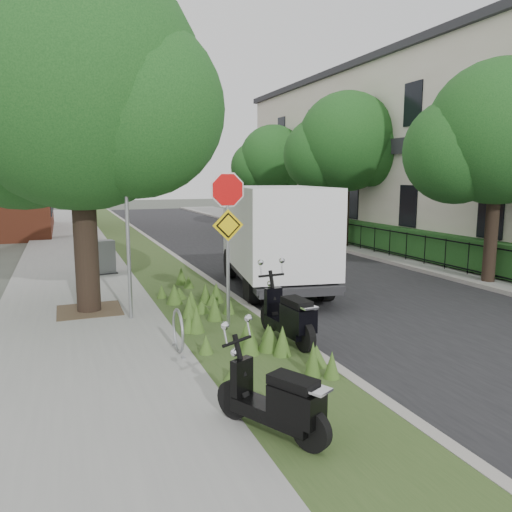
{
  "coord_description": "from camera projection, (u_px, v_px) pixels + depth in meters",
  "views": [
    {
      "loc": [
        -4.45,
        -8.81,
        3.13
      ],
      "look_at": [
        -0.31,
        1.84,
        1.3
      ],
      "focal_mm": 35.0,
      "sensor_mm": 36.0,
      "label": 1
    }
  ],
  "objects": [
    {
      "name": "street_tree_main",
      "position": [
        74.0,
        97.0,
        10.61
      ],
      "size": [
        6.21,
        5.54,
        7.66
      ],
      "color": "black",
      "rests_on": "ground"
    },
    {
      "name": "verge",
      "position": [
        149.0,
        258.0,
        18.85
      ],
      "size": [
        2.0,
        60.0,
        0.12
      ],
      "primitive_type": "cube",
      "color": "#344D21",
      "rests_on": "ground"
    },
    {
      "name": "scooter_far",
      "position": [
        292.0,
        321.0,
        8.98
      ],
      "size": [
        0.48,
        1.85,
        0.88
      ],
      "color": "black",
      "rests_on": "ground"
    },
    {
      "name": "far_tree_a",
      "position": [
        495.0,
        140.0,
        13.91
      ],
      "size": [
        4.6,
        4.1,
        6.22
      ],
      "color": "black",
      "rests_on": "ground"
    },
    {
      "name": "fence_far",
      "position": [
        348.0,
        233.0,
        21.87
      ],
      "size": [
        0.04,
        24.0,
        1.0
      ],
      "color": "black",
      "rests_on": "ground"
    },
    {
      "name": "sidewalk_near",
      "position": [
        71.0,
        263.0,
        17.87
      ],
      "size": [
        3.5,
        60.0,
        0.12
      ],
      "primitive_type": "cube",
      "color": "gray",
      "rests_on": "ground"
    },
    {
      "name": "bike_hoop",
      "position": [
        178.0,
        331.0,
        8.6
      ],
      "size": [
        0.06,
        0.78,
        0.77
      ],
      "color": "#A5A8AD",
      "rests_on": "ground"
    },
    {
      "name": "scooter_near",
      "position": [
        282.0,
        407.0,
        5.73
      ],
      "size": [
        0.9,
        1.52,
        0.79
      ],
      "color": "black",
      "rests_on": "ground"
    },
    {
      "name": "sign_assembly",
      "position": [
        228.0,
        217.0,
        9.86
      ],
      "size": [
        0.94,
        0.08,
        3.22
      ],
      "color": "#A5A8AD",
      "rests_on": "ground"
    },
    {
      "name": "far_tree_b",
      "position": [
        345.0,
        147.0,
        21.24
      ],
      "size": [
        4.83,
        4.31,
        6.56
      ],
      "color": "black",
      "rests_on": "ground"
    },
    {
      "name": "terrace_houses",
      "position": [
        431.0,
        154.0,
        22.85
      ],
      "size": [
        7.4,
        26.4,
        8.2
      ],
      "color": "beige",
      "rests_on": "ground"
    },
    {
      "name": "kerb_near",
      "position": [
        175.0,
        257.0,
        19.21
      ],
      "size": [
        0.2,
        60.0,
        0.13
      ],
      "primitive_type": "cube",
      "color": "#9E9991",
      "rests_on": "ground"
    },
    {
      "name": "kerb_far",
      "position": [
        334.0,
        248.0,
        21.71
      ],
      "size": [
        0.2,
        60.0,
        0.13
      ],
      "primitive_type": "cube",
      "color": "#9E9991",
      "rests_on": "ground"
    },
    {
      "name": "road",
      "position": [
        259.0,
        253.0,
        20.47
      ],
      "size": [
        7.0,
        60.0,
        0.01
      ],
      "primitive_type": "cube",
      "color": "black",
      "rests_on": "ground"
    },
    {
      "name": "hedge_far",
      "position": [
        362.0,
        232.0,
        22.12
      ],
      "size": [
        1.0,
        24.0,
        1.1
      ],
      "primitive_type": "cube",
      "color": "#1F4619",
      "rests_on": "footpath_far"
    },
    {
      "name": "bare_post",
      "position": [
        127.0,
        225.0,
        10.37
      ],
      "size": [
        0.08,
        0.08,
        4.0
      ],
      "color": "#A5A8AD",
      "rests_on": "ground"
    },
    {
      "name": "far_tree_c",
      "position": [
        272.0,
        162.0,
        28.66
      ],
      "size": [
        4.37,
        3.89,
        5.93
      ],
      "color": "black",
      "rests_on": "ground"
    },
    {
      "name": "box_truck",
      "position": [
        275.0,
        233.0,
        13.63
      ],
      "size": [
        2.95,
        5.66,
        2.44
      ],
      "color": "#262628",
      "rests_on": "ground"
    },
    {
      "name": "ground",
      "position": [
        303.0,
        331.0,
        10.19
      ],
      "size": [
        120.0,
        120.0,
        0.0
      ],
      "primitive_type": "plane",
      "color": "#4C5147",
      "rests_on": "ground"
    },
    {
      "name": "footpath_far",
      "position": [
        367.0,
        246.0,
        22.32
      ],
      "size": [
        3.2,
        60.0,
        0.12
      ],
      "primitive_type": "cube",
      "color": "gray",
      "rests_on": "ground"
    },
    {
      "name": "utility_cabinet",
      "position": [
        103.0,
        258.0,
        15.54
      ],
      "size": [
        0.87,
        0.67,
        1.04
      ],
      "color": "#262628",
      "rests_on": "ground"
    }
  ]
}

